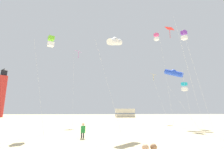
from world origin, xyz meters
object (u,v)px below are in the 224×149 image
(kite_diamond_magenta, at_px, (78,55))
(kite_box_lime, at_px, (51,41))
(kite_diamond_gold, at_px, (154,76))
(kite_diamond_scarlet, at_px, (171,32))
(kite_flyer_standing, at_px, (83,130))
(lighthouse_distant, at_px, (1,94))
(kite_box_violet, at_px, (184,35))
(rv_van_cream, at_px, (125,113))
(kite_tube_blue, at_px, (174,73))
(kite_tube_white, at_px, (115,42))
(kite_box_rainbow, at_px, (156,37))
(kite_box_cyan, at_px, (184,87))

(kite_diamond_magenta, height_order, kite_box_lime, kite_diamond_magenta)
(kite_diamond_gold, bearing_deg, kite_diamond_scarlet, -99.20)
(kite_flyer_standing, relative_size, kite_diamond_magenta, 0.09)
(kite_diamond_gold, distance_m, lighthouse_distant, 52.55)
(kite_box_lime, height_order, kite_box_violet, kite_box_violet)
(kite_box_lime, height_order, rv_van_cream, kite_box_lime)
(rv_van_cream, bearing_deg, kite_box_violet, -89.42)
(kite_flyer_standing, height_order, lighthouse_distant, lighthouse_distant)
(kite_diamond_scarlet, bearing_deg, kite_diamond_gold, 80.80)
(kite_tube_blue, bearing_deg, kite_box_lime, -166.40)
(kite_flyer_standing, height_order, kite_tube_white, kite_tube_white)
(kite_tube_blue, bearing_deg, kite_tube_white, -151.21)
(kite_tube_blue, distance_m, kite_tube_white, 10.04)
(kite_box_rainbow, distance_m, rv_van_cream, 34.79)
(lighthouse_distant, xyz_separation_m, rv_van_cream, (42.06, -2.74, -6.45))
(rv_van_cream, bearing_deg, kite_diamond_scarlet, -93.50)
(rv_van_cream, bearing_deg, kite_diamond_gold, -89.82)
(kite_diamond_scarlet, height_order, rv_van_cream, kite_diamond_scarlet)
(kite_flyer_standing, distance_m, kite_diamond_gold, 21.00)
(kite_tube_blue, bearing_deg, kite_diamond_magenta, 156.49)
(kite_flyer_standing, xyz_separation_m, kite_diamond_gold, (11.43, 15.77, 7.85))
(kite_diamond_scarlet, bearing_deg, kite_flyer_standing, -161.32)
(kite_diamond_magenta, bearing_deg, lighthouse_distant, 132.43)
(kite_box_rainbow, xyz_separation_m, kite_box_violet, (1.73, -5.21, -2.12))
(kite_diamond_magenta, xyz_separation_m, kite_tube_white, (5.24, -10.73, -2.07))
(kite_diamond_gold, xyz_separation_m, kite_box_cyan, (1.36, -8.16, -3.16))
(kite_flyer_standing, distance_m, kite_box_lime, 10.61)
(kite_tube_blue, relative_size, rv_van_cream, 1.21)
(kite_flyer_standing, distance_m, kite_diamond_magenta, 17.59)
(kite_tube_blue, xyz_separation_m, kite_tube_white, (-8.58, -4.71, 2.24))
(kite_box_lime, relative_size, lighthouse_distant, 0.61)
(kite_diamond_gold, bearing_deg, kite_tube_white, -123.67)
(kite_diamond_magenta, relative_size, kite_box_rainbow, 0.85)
(kite_box_violet, bearing_deg, kite_box_lime, -174.95)
(kite_box_rainbow, distance_m, kite_box_violet, 5.88)
(kite_diamond_gold, height_order, kite_diamond_scarlet, kite_diamond_scarlet)
(kite_box_cyan, xyz_separation_m, kite_box_lime, (-16.96, -3.79, 4.30))
(kite_flyer_standing, relative_size, kite_diamond_scarlet, 0.10)
(lighthouse_distant, bearing_deg, kite_diamond_scarlet, -45.95)
(kite_flyer_standing, bearing_deg, kite_tube_blue, -155.43)
(kite_diamond_gold, bearing_deg, kite_box_cyan, -80.55)
(kite_box_violet, bearing_deg, kite_diamond_gold, 93.81)
(kite_diamond_gold, relative_size, kite_diamond_scarlet, 0.77)
(kite_box_rainbow, bearing_deg, kite_box_violet, -71.68)
(kite_diamond_gold, xyz_separation_m, kite_box_lime, (-15.60, -11.95, 1.13))
(kite_diamond_scarlet, xyz_separation_m, kite_tube_blue, (2.03, 4.41, -3.74))
(kite_diamond_magenta, bearing_deg, kite_box_cyan, -21.53)
(kite_flyer_standing, relative_size, kite_diamond_gold, 0.13)
(kite_box_lime, bearing_deg, kite_flyer_standing, -42.51)
(kite_flyer_standing, height_order, rv_van_cream, rv_van_cream)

